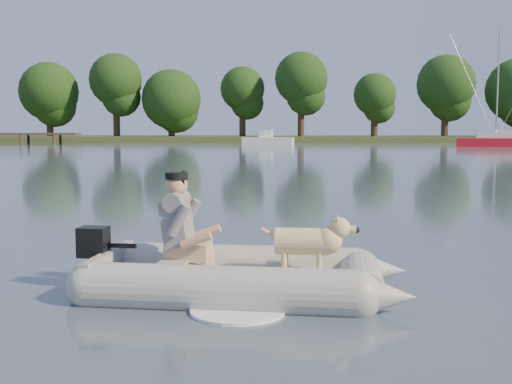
{
  "coord_description": "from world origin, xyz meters",
  "views": [
    {
      "loc": [
        0.49,
        -6.46,
        1.6
      ],
      "look_at": [
        0.31,
        1.92,
        0.75
      ],
      "focal_mm": 45.0,
      "sensor_mm": 36.0,
      "label": 1
    }
  ],
  "objects_px": {
    "dinghy": "(241,239)",
    "motorboat": "(268,135)",
    "man": "(179,220)",
    "dog": "(302,246)",
    "sailboat": "(500,141)"
  },
  "relations": [
    {
      "from": "dinghy",
      "to": "motorboat",
      "type": "xyz_separation_m",
      "value": [
        0.12,
        48.91,
        0.33
      ]
    },
    {
      "from": "dinghy",
      "to": "dog",
      "type": "height_order",
      "value": "dinghy"
    },
    {
      "from": "dog",
      "to": "motorboat",
      "type": "height_order",
      "value": "motorboat"
    },
    {
      "from": "man",
      "to": "dog",
      "type": "xyz_separation_m",
      "value": [
        1.2,
        -0.14,
        -0.23
      ]
    },
    {
      "from": "dog",
      "to": "motorboat",
      "type": "bearing_deg",
      "value": 97.02
    },
    {
      "from": "dog",
      "to": "sailboat",
      "type": "distance_m",
      "value": 49.76
    },
    {
      "from": "dinghy",
      "to": "man",
      "type": "bearing_deg",
      "value": 175.76
    },
    {
      "from": "man",
      "to": "sailboat",
      "type": "height_order",
      "value": "sailboat"
    },
    {
      "from": "man",
      "to": "sailboat",
      "type": "xyz_separation_m",
      "value": [
        19.53,
        46.12,
        -0.28
      ]
    },
    {
      "from": "dog",
      "to": "sailboat",
      "type": "height_order",
      "value": "sailboat"
    },
    {
      "from": "dinghy",
      "to": "sailboat",
      "type": "distance_m",
      "value": 49.96
    },
    {
      "from": "man",
      "to": "dinghy",
      "type": "bearing_deg",
      "value": -4.24
    },
    {
      "from": "man",
      "to": "sailboat",
      "type": "relative_size",
      "value": 0.1
    },
    {
      "from": "dinghy",
      "to": "motorboat",
      "type": "bearing_deg",
      "value": 96.34
    },
    {
      "from": "dinghy",
      "to": "sailboat",
      "type": "height_order",
      "value": "sailboat"
    }
  ]
}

